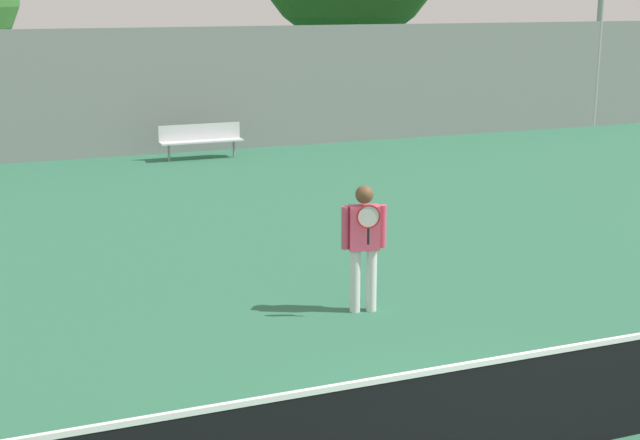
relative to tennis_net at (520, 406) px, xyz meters
The scene contains 4 objects.
tennis_net is the anchor object (origin of this frame).
tennis_player 4.10m from the tennis_net, 85.96° to the left, with size 0.58×0.46×1.71m.
bench_courtside_far 15.91m from the tennis_net, 86.30° to the left, with size 2.11×0.40×0.88m.
back_fence 17.03m from the tennis_net, 90.00° to the left, with size 34.23×0.06×3.26m.
Camera 1 is at (-4.31, -6.13, 4.10)m, focal length 50.00 mm.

